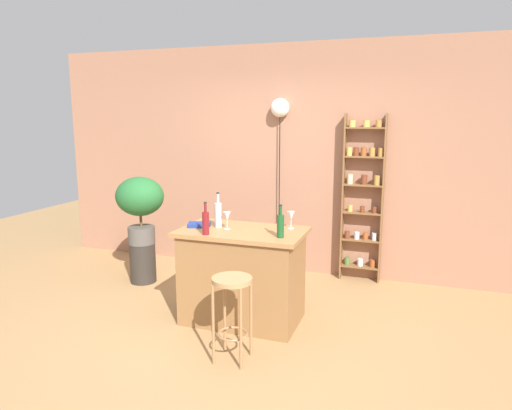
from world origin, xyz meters
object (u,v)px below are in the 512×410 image
object	(u,v)px
spice_shelf	(363,196)
bottle_spirits_clear	(206,222)
bar_stool	(232,300)
pendant_globe_light	(280,110)
wine_glass_left	(227,217)
cookbook	(199,225)
bottle_olive_oil	(218,214)
bottle_soda_blue	(280,225)
plant_stool	(143,262)
potted_plant	(140,201)
wine_glass_center	(291,216)

from	to	relation	value
spice_shelf	bottle_spirits_clear	size ratio (longest dim) A/B	6.64
bar_stool	pendant_globe_light	distance (m)	2.73
spice_shelf	wine_glass_left	xyz separation A→B (m)	(-1.07, -1.53, -0.02)
cookbook	spice_shelf	bearing A→B (deg)	29.60
bottle_olive_oil	bottle_spirits_clear	bearing A→B (deg)	-88.96
bottle_soda_blue	pendant_globe_light	distance (m)	2.03
spice_shelf	plant_stool	xyz separation A→B (m)	(-2.42, -0.91, -0.79)
bar_stool	spice_shelf	bearing A→B (deg)	71.71
spice_shelf	bottle_olive_oil	world-z (taller)	spice_shelf
potted_plant	cookbook	distance (m)	1.22
potted_plant	bottle_olive_oil	bearing A→B (deg)	-25.24
bottle_spirits_clear	wine_glass_center	world-z (taller)	bottle_spirits_clear
potted_plant	pendant_globe_light	world-z (taller)	pendant_globe_light
bar_stool	potted_plant	size ratio (longest dim) A/B	0.89
potted_plant	wine_glass_left	distance (m)	1.49
bottle_soda_blue	bottle_olive_oil	xyz separation A→B (m)	(-0.66, 0.17, 0.02)
bottle_spirits_clear	pendant_globe_light	world-z (taller)	pendant_globe_light
bottle_olive_oil	wine_glass_left	size ratio (longest dim) A/B	2.06
potted_plant	bottle_soda_blue	bearing A→B (deg)	-21.62
spice_shelf	wine_glass_center	distance (m)	1.41
spice_shelf	wine_glass_left	distance (m)	1.87
wine_glass_center	pendant_globe_light	size ratio (longest dim) A/B	0.08
bottle_soda_blue	cookbook	xyz separation A→B (m)	(-0.85, 0.14, -0.09)
spice_shelf	wine_glass_left	world-z (taller)	spice_shelf
bottle_spirits_clear	wine_glass_center	bearing A→B (deg)	35.31
pendant_globe_light	bar_stool	bearing A→B (deg)	-82.97
plant_stool	wine_glass_left	size ratio (longest dim) A/B	2.87
spice_shelf	plant_stool	world-z (taller)	spice_shelf
bar_stool	bottle_soda_blue	bearing A→B (deg)	68.78
bar_stool	bottle_spirits_clear	size ratio (longest dim) A/B	2.34
potted_plant	pendant_globe_light	bearing A→B (deg)	33.65
bottle_olive_oil	wine_glass_left	world-z (taller)	bottle_olive_oil
spice_shelf	bottle_soda_blue	distance (m)	1.74
plant_stool	pendant_globe_light	size ratio (longest dim) A/B	0.22
bar_stool	cookbook	size ratio (longest dim) A/B	3.31
plant_stool	pendant_globe_light	world-z (taller)	pendant_globe_light
spice_shelf	cookbook	world-z (taller)	spice_shelf
wine_glass_left	wine_glass_center	xyz separation A→B (m)	(0.56, 0.22, 0.00)
bottle_spirits_clear	bottle_olive_oil	world-z (taller)	bottle_olive_oil
cookbook	pendant_globe_light	size ratio (longest dim) A/B	0.10
potted_plant	bottle_soda_blue	world-z (taller)	potted_plant
plant_stool	bar_stool	bearing A→B (deg)	-38.42
bar_stool	plant_stool	xyz separation A→B (m)	(-1.68, 1.33, -0.28)
bottle_spirits_clear	bottle_olive_oil	bearing A→B (deg)	91.04
wine_glass_center	cookbook	xyz separation A→B (m)	(-0.86, -0.21, -0.10)
potted_plant	cookbook	size ratio (longest dim) A/B	3.74
bar_stool	bottle_soda_blue	world-z (taller)	bottle_soda_blue
spice_shelf	plant_stool	bearing A→B (deg)	-159.43
bottle_soda_blue	wine_glass_left	size ratio (longest dim) A/B	1.78
bottle_soda_blue	pendant_globe_light	bearing A→B (deg)	106.62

